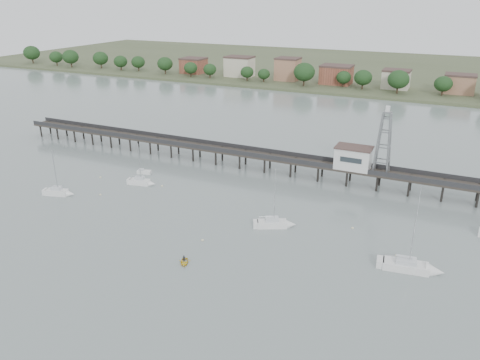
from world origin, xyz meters
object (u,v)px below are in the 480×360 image
object	(u,v)px
lattice_tower	(384,143)
yellow_dinghy	(184,263)
pier	(255,155)
sailboat_b	(143,182)
sailboat_a	(61,193)
white_tender	(144,172)
sailboat_d	(416,268)
sailboat_c	(278,224)

from	to	relation	value
lattice_tower	yellow_dinghy	world-z (taller)	lattice_tower
lattice_tower	pier	bearing A→B (deg)	-180.00
lattice_tower	sailboat_b	xyz separation A→B (m)	(-51.14, -21.47, -10.44)
sailboat_a	white_tender	size ratio (longest dim) A/B	2.97
pier	yellow_dinghy	size ratio (longest dim) A/B	54.50
pier	lattice_tower	distance (m)	32.34
sailboat_b	yellow_dinghy	bearing A→B (deg)	-55.72
yellow_dinghy	sailboat_d	bearing A→B (deg)	-3.91
sailboat_d	sailboat_c	size ratio (longest dim) A/B	1.25
sailboat_c	sailboat_d	bearing A→B (deg)	-37.10
sailboat_d	sailboat_b	bearing A→B (deg)	162.02
pier	white_tender	distance (m)	28.60
lattice_tower	sailboat_d	distance (m)	36.74
sailboat_a	white_tender	distance (m)	21.11
sailboat_d	sailboat_c	bearing A→B (deg)	161.56
lattice_tower	white_tender	world-z (taller)	lattice_tower
sailboat_a	yellow_dinghy	xyz separation A→B (m)	(40.20, -12.83, -0.65)
sailboat_c	sailboat_a	size ratio (longest dim) A/B	1.13
sailboat_b	yellow_dinghy	size ratio (longest dim) A/B	3.87
pier	sailboat_b	bearing A→B (deg)	-132.45
sailboat_d	white_tender	xyz separation A→B (m)	(-67.13, 18.02, -0.21)
sailboat_d	lattice_tower	bearing A→B (deg)	101.95
sailboat_a	white_tender	xyz separation A→B (m)	(8.81, 19.19, -0.24)
lattice_tower	sailboat_b	size ratio (longest dim) A/B	1.46
lattice_tower	sailboat_c	bearing A→B (deg)	-117.25
sailboat_d	sailboat_a	world-z (taller)	sailboat_d
pier	sailboat_d	distance (m)	54.56
sailboat_c	white_tender	distance (m)	42.98
sailboat_b	sailboat_c	xyz separation A→B (m)	(36.66, -6.65, -0.01)
white_tender	sailboat_b	bearing A→B (deg)	-72.12
white_tender	sailboat_d	bearing A→B (deg)	-31.90
white_tender	yellow_dinghy	distance (m)	44.84
pier	sailboat_c	world-z (taller)	sailboat_c
sailboat_a	pier	bearing A→B (deg)	30.06
sailboat_c	sailboat_a	bearing A→B (deg)	161.17
pier	yellow_dinghy	world-z (taller)	pier
sailboat_b	white_tender	bearing A→B (deg)	112.62
lattice_tower	sailboat_b	distance (m)	56.44
pier	sailboat_d	size ratio (longest dim) A/B	9.52
white_tender	lattice_tower	bearing A→B (deg)	-1.54
sailboat_b	white_tender	world-z (taller)	sailboat_b
sailboat_c	yellow_dinghy	xyz separation A→B (m)	(-9.60, -19.11, -0.65)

